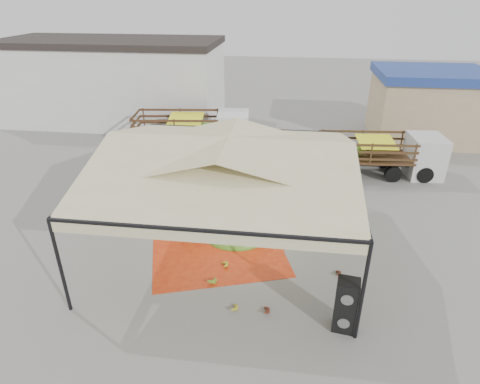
# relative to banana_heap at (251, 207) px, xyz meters

# --- Properties ---
(ground) EXTENTS (90.00, 90.00, 0.00)m
(ground) POSITION_rel_banana_heap_xyz_m (-0.62, -1.57, -0.65)
(ground) COLOR slate
(ground) RESTS_ON ground
(canopy_tent) EXTENTS (8.10, 8.10, 4.00)m
(canopy_tent) POSITION_rel_banana_heap_xyz_m (-0.62, -1.57, 2.65)
(canopy_tent) COLOR black
(canopy_tent) RESTS_ON ground
(building_white) EXTENTS (14.30, 6.30, 5.40)m
(building_white) POSITION_rel_banana_heap_xyz_m (-10.62, 12.43, 2.07)
(building_white) COLOR silver
(building_white) RESTS_ON ground
(building_tan) EXTENTS (6.30, 5.30, 4.10)m
(building_tan) POSITION_rel_banana_heap_xyz_m (9.38, 11.43, 1.43)
(building_tan) COLOR tan
(building_tan) RESTS_ON ground
(tarp_left) EXTENTS (5.63, 5.49, 0.01)m
(tarp_left) POSITION_rel_banana_heap_xyz_m (-1.00, -1.94, -0.64)
(tarp_left) COLOR #CE4513
(tarp_left) RESTS_ON ground
(tarp_right) EXTENTS (5.26, 5.36, 0.01)m
(tarp_right) POSITION_rel_banana_heap_xyz_m (-0.37, -0.94, -0.64)
(tarp_right) COLOR red
(tarp_right) RESTS_ON ground
(banana_heap) EXTENTS (7.02, 6.22, 1.29)m
(banana_heap) POSITION_rel_banana_heap_xyz_m (0.00, 0.00, 0.00)
(banana_heap) COLOR #41801A
(banana_heap) RESTS_ON ground
(hand_yellow_a) EXTENTS (0.48, 0.41, 0.20)m
(hand_yellow_a) POSITION_rel_banana_heap_xyz_m (-0.01, -4.95, -0.54)
(hand_yellow_a) COLOR gold
(hand_yellow_a) RESTS_ON ground
(hand_yellow_b) EXTENTS (0.62, 0.57, 0.23)m
(hand_yellow_b) POSITION_rel_banana_heap_xyz_m (-0.62, -3.05, -0.53)
(hand_yellow_b) COLOR gold
(hand_yellow_b) RESTS_ON ground
(hand_red_a) EXTENTS (0.43, 0.36, 0.19)m
(hand_red_a) POSITION_rel_banana_heap_xyz_m (3.08, -2.98, -0.55)
(hand_red_a) COLOR #521E12
(hand_red_a) RESTS_ON ground
(hand_red_b) EXTENTS (0.47, 0.39, 0.20)m
(hand_red_b) POSITION_rel_banana_heap_xyz_m (0.90, -4.96, -0.54)
(hand_red_b) COLOR #5A2014
(hand_red_b) RESTS_ON ground
(hand_green) EXTENTS (0.64, 0.61, 0.23)m
(hand_green) POSITION_rel_banana_heap_xyz_m (-0.85, -3.83, -0.53)
(hand_green) COLOR #4E7F1A
(hand_green) RESTS_ON ground
(hanging_bunches) EXTENTS (3.24, 0.24, 0.20)m
(hanging_bunches) POSITION_rel_banana_heap_xyz_m (-0.54, -1.64, 1.97)
(hanging_bunches) COLOR #4F7C1A
(hanging_bunches) RESTS_ON ground
(speaker_stack) EXTENTS (0.64, 0.58, 1.59)m
(speaker_stack) POSITION_rel_banana_heap_xyz_m (3.08, -5.27, 0.15)
(speaker_stack) COLOR black
(speaker_stack) RESTS_ON ground
(banana_leaves) EXTENTS (0.96, 1.36, 3.70)m
(banana_leaves) POSITION_rel_banana_heap_xyz_m (-1.98, -0.97, -0.65)
(banana_leaves) COLOR #31761F
(banana_leaves) RESTS_ON ground
(vendor) EXTENTS (0.77, 0.65, 1.79)m
(vendor) POSITION_rel_banana_heap_xyz_m (0.05, 3.16, 0.25)
(vendor) COLOR gray
(vendor) RESTS_ON ground
(truck_left) EXTENTS (6.49, 2.82, 2.16)m
(truck_left) POSITION_rel_banana_heap_xyz_m (-3.86, 7.50, 0.69)
(truck_left) COLOR #4D2819
(truck_left) RESTS_ON ground
(truck_right) EXTENTS (5.92, 2.41, 1.99)m
(truck_right) POSITION_rel_banana_heap_xyz_m (6.01, 5.39, 0.58)
(truck_right) COLOR #4B3219
(truck_right) RESTS_ON ground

